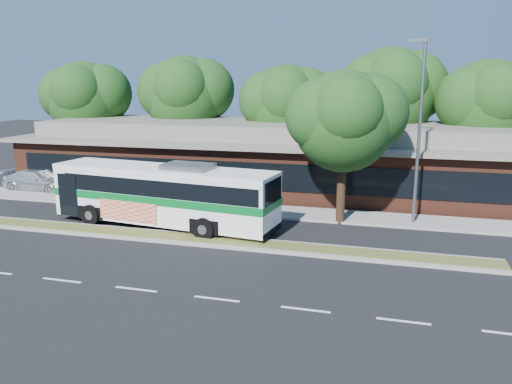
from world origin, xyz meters
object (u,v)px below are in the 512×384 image
(sedan, at_px, (39,180))
(sidewalk_tree, at_px, (351,119))
(lamp_post, at_px, (419,128))
(transit_bus, at_px, (164,191))

(sedan, height_order, sidewalk_tree, sidewalk_tree)
(lamp_post, bearing_deg, sidewalk_tree, -169.74)
(lamp_post, distance_m, sidewalk_tree, 3.28)
(lamp_post, xyz_separation_m, transit_bus, (-11.94, -3.61, -3.09))
(transit_bus, distance_m, sedan, 12.94)
(lamp_post, xyz_separation_m, sidewalk_tree, (-3.20, -0.58, 0.40))
(transit_bus, bearing_deg, lamp_post, 23.94)
(transit_bus, relative_size, sidewalk_tree, 1.54)
(lamp_post, relative_size, transit_bus, 0.77)
(transit_bus, height_order, sidewalk_tree, sidewalk_tree)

